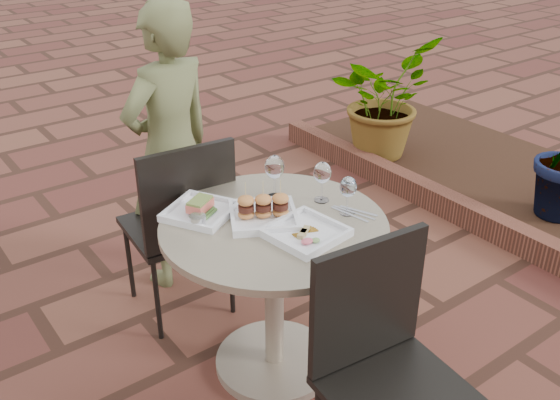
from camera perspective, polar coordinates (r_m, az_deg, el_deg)
ground at (r=3.06m, az=-1.73°, el=-11.67°), size 60.00×60.00×0.00m
cafe_table at (r=2.57m, az=-0.54°, el=-6.82°), size 0.90×0.90×0.73m
chair_far at (r=2.88m, az=-8.94°, el=-1.57°), size 0.48×0.48×0.93m
chair_near at (r=2.12m, az=9.54°, el=-13.85°), size 0.48×0.48×0.93m
diner at (r=3.13m, az=-9.96°, el=4.58°), size 0.60×0.46×1.46m
plate_salmon at (r=2.51m, az=-7.27°, el=-0.93°), size 0.34×0.34×0.07m
plate_sliders at (r=2.44m, az=-1.53°, el=-1.03°), size 0.35×0.35×0.17m
plate_tuna at (r=2.35m, az=2.33°, el=-2.95°), size 0.29×0.29×0.03m
wine_glass_right at (r=2.47m, az=6.25°, el=1.12°), size 0.07×0.07×0.16m
wine_glass_mid at (r=2.57m, az=-0.50°, el=2.94°), size 0.08×0.08×0.19m
wine_glass_far at (r=2.55m, az=3.89°, el=2.42°), size 0.07×0.07×0.17m
steel_ramekin at (r=2.42m, az=-7.54°, el=-1.95°), size 0.07×0.07×0.05m
cutlery_set at (r=2.52m, az=6.79°, el=-1.17°), size 0.14×0.21×0.00m
planter_curb at (r=4.14m, az=14.18°, el=0.09°), size 0.12×3.00×0.15m
mulch_bed at (r=4.68m, az=19.68°, el=1.98°), size 1.30×3.00×0.06m
potted_plant_a at (r=4.64m, az=9.33°, el=9.15°), size 0.95×0.89×0.85m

